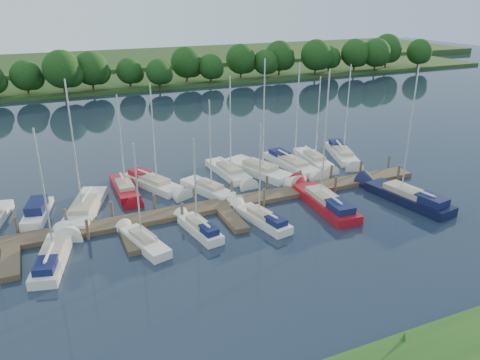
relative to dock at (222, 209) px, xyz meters
name	(u,v)px	position (x,y,z in m)	size (l,w,h in m)	color
ground	(260,252)	(0.00, -7.31, -0.20)	(260.00, 260.00, 0.00)	#17202E
dock	(222,209)	(0.00, 0.00, 0.00)	(40.00, 6.00, 0.40)	#4E3F2C
mooring_pilings	(217,199)	(0.00, 1.13, 0.40)	(38.24, 2.84, 2.00)	#473D33
far_shore	(102,79)	(0.00, 67.69, 0.10)	(180.00, 30.00, 0.60)	#204018
distant_hill	(87,62)	(0.00, 92.69, 0.50)	(220.00, 40.00, 1.40)	#344F22
treeline	(105,70)	(-0.94, 54.38, 3.92)	(144.69, 9.62, 8.27)	#38281C
motorboat	(37,214)	(-14.13, 4.80, 0.14)	(2.74, 5.90, 1.65)	white
sailboat_n_2	(84,212)	(-10.63, 3.83, 0.07)	(4.66, 9.06, 11.47)	white
sailboat_n_3	(125,190)	(-6.64, 7.06, 0.07)	(1.75, 7.31, 9.34)	#A40F18
sailboat_n_4	(154,184)	(-3.93, 7.19, 0.12)	(4.56, 7.78, 10.13)	white
sailboat_n_5	(210,191)	(0.31, 3.79, 0.07)	(3.60, 6.92, 8.99)	white
sailboat_n_6	(230,173)	(3.67, 7.20, 0.07)	(2.39, 8.08, 10.23)	white
sailboat_n_7	(261,172)	(6.64, 6.24, 0.08)	(4.71, 9.27, 11.84)	white
sailboat_n_8	(293,165)	(10.55, 6.70, 0.11)	(2.76, 8.97, 11.19)	white
sailboat_n_9	(314,161)	(13.40, 7.05, 0.07)	(2.46, 7.56, 9.58)	white
sailboat_n_10	(342,155)	(17.16, 7.34, 0.12)	(4.10, 8.29, 10.52)	white
sailboat_s_0	(53,257)	(-13.35, -2.77, 0.12)	(3.28, 7.54, 9.57)	white
sailboat_s_1	(143,242)	(-7.29, -3.06, 0.07)	(2.75, 6.12, 7.93)	white
sailboat_s_2	(199,229)	(-2.98, -2.86, 0.12)	(2.17, 5.92, 7.71)	white
sailboat_s_3	(262,219)	(2.11, -3.29, 0.12)	(2.59, 6.49, 8.32)	white
sailboat_s_4	(323,202)	(8.31, -2.51, 0.13)	(2.67, 9.38, 11.87)	#A40F18
sailboat_s_5	(405,198)	(15.34, -4.61, 0.14)	(3.54, 9.52, 12.05)	black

